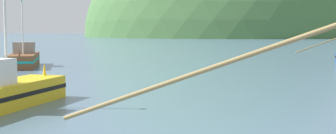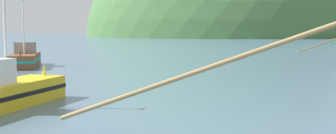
% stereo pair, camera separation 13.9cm
% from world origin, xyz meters
% --- Properties ---
extents(hill_mid_left, '(125.97, 100.77, 100.50)m').
position_xyz_m(hill_mid_left, '(-25.18, 203.89, 0.00)').
color(hill_mid_left, '#47703D').
rests_on(hill_mid_left, ground).
extents(fishing_boat_yellow, '(2.22, 8.13, 5.48)m').
position_xyz_m(fishing_boat_yellow, '(-4.50, 13.88, 0.74)').
color(fishing_boat_yellow, gold).
rests_on(fishing_boat_yellow, ground).
extents(fishing_boat_brown, '(6.04, 8.59, 6.47)m').
position_xyz_m(fishing_boat_brown, '(-16.99, 34.88, 0.78)').
color(fishing_boat_brown, brown).
rests_on(fishing_boat_brown, ground).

